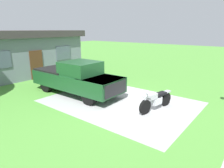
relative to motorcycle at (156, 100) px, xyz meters
The scene contains 5 objects.
ground_plane 1.96m from the motorcycle, 95.75° to the left, with size 80.00×80.00×0.00m, color #4F9138.
driveway_pad 1.96m from the motorcycle, 95.75° to the left, with size 5.34×7.25×0.01m, color #A3A3A3.
motorcycle is the anchor object (origin of this frame).
pickup_truck 4.77m from the motorcycle, 97.90° to the left, with size 2.09×5.66×1.90m.
neighbor_house 12.28m from the motorcycle, 90.10° to the left, with size 9.60×5.60×3.50m.
Camera 1 is at (-7.74, -5.62, 3.60)m, focal length 31.76 mm.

